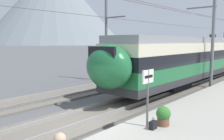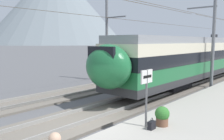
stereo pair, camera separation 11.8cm
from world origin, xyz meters
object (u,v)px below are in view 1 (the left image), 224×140
(platform_sign, at_px, (148,85))
(handbag_near_sign, at_px, (153,125))
(potted_plant_platform_edge, at_px, (163,115))
(catenary_mast_far_side, at_px, (107,36))
(train_near_platform, at_px, (212,55))
(train_far_track, at_px, (199,51))
(catenary_mast_mid, at_px, (211,31))

(platform_sign, bearing_deg, handbag_near_sign, -106.75)
(potted_plant_platform_edge, bearing_deg, catenary_mast_far_side, 51.85)
(handbag_near_sign, bearing_deg, train_near_platform, 11.70)
(handbag_near_sign, bearing_deg, train_far_track, 17.58)
(catenary_mast_mid, bearing_deg, catenary_mast_far_side, 106.21)
(train_near_platform, relative_size, catenary_mast_mid, 0.73)
(train_far_track, xyz_separation_m, catenary_mast_mid, (-14.37, -6.31, 2.01))
(catenary_mast_mid, height_order, platform_sign, catenary_mast_mid)
(catenary_mast_far_side, relative_size, platform_sign, 19.95)
(train_far_track, distance_m, potted_plant_platform_edge, 25.81)
(catenary_mast_mid, xyz_separation_m, potted_plant_platform_edge, (-10.12, -1.73, -3.54))
(handbag_near_sign, bearing_deg, catenary_mast_far_side, 49.50)
(train_near_platform, distance_m, platform_sign, 16.78)
(train_near_platform, distance_m, catenary_mast_mid, 6.45)
(train_near_platform, bearing_deg, platform_sign, -169.29)
(handbag_near_sign, distance_m, potted_plant_platform_edge, 0.65)
(train_near_platform, height_order, potted_plant_platform_edge, train_near_platform)
(catenary_mast_mid, xyz_separation_m, catenary_mast_far_side, (-2.37, 8.14, -0.28))
(train_far_track, relative_size, platform_sign, 14.93)
(catenary_mast_far_side, height_order, potted_plant_platform_edge, catenary_mast_far_side)
(train_far_track, xyz_separation_m, potted_plant_platform_edge, (-24.48, -8.04, -1.53))
(catenary_mast_mid, bearing_deg, platform_sign, -172.92)
(train_near_platform, relative_size, train_far_track, 0.98)
(handbag_near_sign, bearing_deg, platform_sign, 73.25)
(train_near_platform, xyz_separation_m, catenary_mast_mid, (-5.86, -1.80, 2.02))
(train_far_track, xyz_separation_m, handbag_near_sign, (-25.08, -7.94, -1.78))
(train_near_platform, xyz_separation_m, train_far_track, (8.50, 4.51, 0.00))
(platform_sign, distance_m, potted_plant_platform_edge, 1.36)
(catenary_mast_far_side, bearing_deg, potted_plant_platform_edge, -128.15)
(catenary_mast_mid, xyz_separation_m, platform_sign, (-10.62, -1.32, -2.35))
(train_far_track, height_order, handbag_near_sign, train_far_track)
(platform_sign, relative_size, handbag_near_sign, 4.99)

